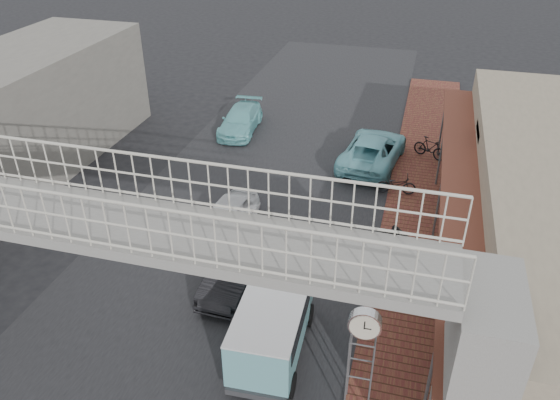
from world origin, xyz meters
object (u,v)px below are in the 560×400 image
Objects in this scene: white_hatchback at (226,218)px; angkot_van at (272,323)px; angkot_curb at (373,150)px; motorcycle_near at (396,184)px; dark_sedan at (238,267)px; motorcycle_far at (430,148)px; angkot_far at (240,120)px; arrow_sign at (402,243)px; street_clock at (364,329)px.

angkot_van reaches higher than white_hatchback.
angkot_curb is 3.17× the size of motorcycle_near.
white_hatchback is at bearing 64.40° from angkot_curb.
motorcycle_far is (5.63, 10.83, -0.05)m from dark_sedan.
angkot_van is at bearing -52.04° from dark_sedan.
motorcycle_near is at bearing -33.41° from angkot_far.
angkot_far is (-3.90, 11.66, -0.05)m from dark_sedan.
angkot_curb is at bearing 18.95° from motorcycle_near.
arrow_sign is (-0.65, -10.63, 1.79)m from motorcycle_far.
white_hatchback is 2.21× the size of motorcycle_far.
angkot_curb is 1.32× the size of angkot_van.
motorcycle_far is at bearing -147.97° from angkot_curb.
dark_sedan is 0.95× the size of angkot_far.
street_clock is (-0.00, -10.88, 2.17)m from motorcycle_near.
angkot_far is at bearing 109.47° from angkot_van.
white_hatchback is at bearing 129.71° from street_clock.
angkot_far is 2.52× the size of motorcycle_far.
angkot_van reaches higher than dark_sedan.
motorcycle_near is at bearing 123.49° from angkot_curb.
angkot_van is 2.40× the size of motorcycle_near.
angkot_curb is at bearing 74.38° from dark_sedan.
arrow_sign reaches higher than white_hatchback.
white_hatchback is 6.30m from angkot_van.
dark_sedan is 3.33m from angkot_van.
dark_sedan reaches higher than motorcycle_far.
street_clock is at bearing 172.60° from motorcycle_near.
arrow_sign is at bearing 40.50° from angkot_van.
dark_sedan is 8.32m from motorcycle_near.
angkot_far is 9.56m from motorcycle_far.
arrow_sign is at bearing 177.22° from motorcycle_near.
motorcycle_near is 0.51× the size of street_clock.
motorcycle_near is 0.57× the size of arrow_sign.
motorcycle_far is at bearing 54.93° from white_hatchback.
angkot_van reaches higher than motorcycle_far.
white_hatchback reaches higher than motorcycle_near.
motorcycle_far is at bearing 64.81° from arrow_sign.
angkot_curb is 1.22× the size of angkot_far.
white_hatchback is 0.72× the size of angkot_curb.
arrow_sign is (6.35, -2.47, 1.76)m from white_hatchback.
dark_sedan is 2.45× the size of motorcycle_near.
arrow_sign reaches higher than dark_sedan.
angkot_curb is 1.62× the size of street_clock.
angkot_van is 14.01m from motorcycle_far.
motorcycle_near is (1.30, -2.62, -0.18)m from angkot_curb.
street_clock is 1.11× the size of arrow_sign.
angkot_van is 1.36× the size of arrow_sign.
motorcycle_far reaches higher than motorcycle_near.
dark_sedan is at bearing 123.04° from angkot_van.
motorcycle_far is at bearing 83.26° from street_clock.
street_clock is (5.80, -6.50, 2.07)m from white_hatchback.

